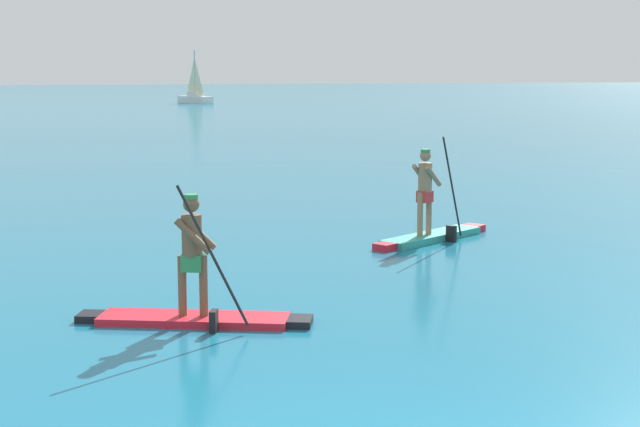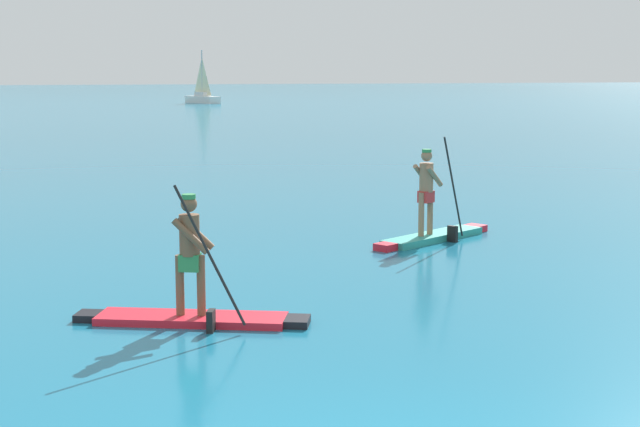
# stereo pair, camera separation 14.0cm
# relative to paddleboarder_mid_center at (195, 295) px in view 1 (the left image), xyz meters

# --- Properties ---
(paddleboarder_mid_center) EXTENTS (2.96, 1.58, 1.88)m
(paddleboarder_mid_center) POSITION_rel_paddleboarder_mid_center_xyz_m (0.00, 0.00, 0.00)
(paddleboarder_mid_center) COLOR red
(paddleboarder_mid_center) RESTS_ON ground
(paddleboarder_far_right) EXTENTS (2.95, 1.87, 2.02)m
(paddleboarder_far_right) POSITION_rel_paddleboarder_mid_center_xyz_m (5.39, 4.53, -0.00)
(paddleboarder_far_right) COLOR teal
(paddleboarder_far_right) RESTS_ON ground
(sailboat_right_horizon) EXTENTS (2.87, 4.99, 5.22)m
(sailboat_right_horizon) POSITION_rel_paddleboarder_mid_center_xyz_m (15.56, 82.30, 0.34)
(sailboat_right_horizon) COLOR white
(sailboat_right_horizon) RESTS_ON ground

